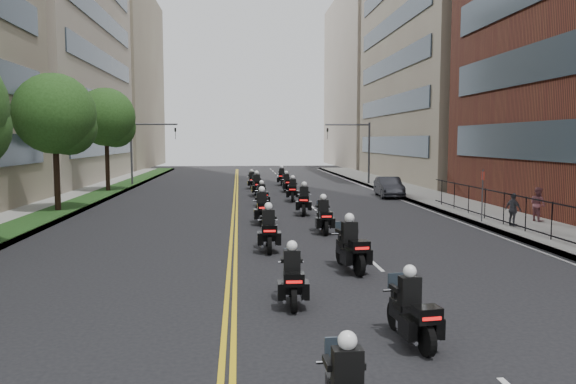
% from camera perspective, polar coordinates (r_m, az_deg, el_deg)
% --- Properties ---
extents(sidewalk_right, '(4.00, 90.00, 0.15)m').
position_cam_1_polar(sidewalk_right, '(35.57, 16.82, -1.33)').
color(sidewalk_right, gray).
rests_on(sidewalk_right, ground).
extents(sidewalk_left, '(4.00, 90.00, 0.15)m').
position_cam_1_polar(sidewalk_left, '(34.74, -23.08, -1.68)').
color(sidewalk_left, gray).
rests_on(sidewalk_left, ground).
extents(grass_strip, '(2.00, 90.00, 0.04)m').
position_cam_1_polar(grass_strip, '(34.49, -21.82, -1.53)').
color(grass_strip, '#1C3E16').
rests_on(grass_strip, sidewalk_left).
extents(building_right_tan, '(15.11, 28.00, 30.00)m').
position_cam_1_polar(building_right_tan, '(61.21, 17.47, 15.39)').
color(building_right_tan, gray).
rests_on(building_right_tan, ground).
extents(building_right_far, '(15.00, 28.00, 26.00)m').
position_cam_1_polar(building_right_far, '(89.19, 9.94, 11.01)').
color(building_right_far, '#A09381').
rests_on(building_right_far, ground).
extents(building_left_mid, '(16.11, 28.00, 34.00)m').
position_cam_1_polar(building_left_mid, '(60.91, -26.05, 17.07)').
color(building_left_mid, '#A09381').
rests_on(building_left_mid, ground).
extents(building_left_far, '(16.00, 28.00, 26.00)m').
position_cam_1_polar(building_left_far, '(88.72, -18.90, 10.83)').
color(building_left_far, gray).
rests_on(building_left_far, ground).
extents(iron_fence, '(0.05, 28.00, 1.50)m').
position_cam_1_polar(iron_fence, '(23.47, 26.44, -2.96)').
color(iron_fence, black).
rests_on(iron_fence, sidewalk_right).
extents(street_trees, '(4.40, 38.40, 7.98)m').
position_cam_1_polar(street_trees, '(28.18, -25.64, 6.99)').
color(street_trees, black).
rests_on(street_trees, ground).
extents(traffic_signal_right, '(4.09, 0.20, 5.60)m').
position_cam_1_polar(traffic_signal_right, '(50.94, 7.19, 4.88)').
color(traffic_signal_right, '#3F3F44').
rests_on(traffic_signal_right, ground).
extents(traffic_signal_left, '(4.09, 0.20, 5.60)m').
position_cam_1_polar(traffic_signal_left, '(50.48, -14.57, 4.75)').
color(traffic_signal_left, '#3F3F44').
rests_on(traffic_signal_left, ground).
extents(motorcycle_1, '(0.62, 2.13, 1.58)m').
position_cam_1_polar(motorcycle_1, '(11.68, 12.46, -11.93)').
color(motorcycle_1, black).
rests_on(motorcycle_1, ground).
extents(motorcycle_2, '(0.51, 2.14, 1.58)m').
position_cam_1_polar(motorcycle_2, '(14.00, 0.44, -8.88)').
color(motorcycle_2, black).
rests_on(motorcycle_2, ground).
extents(motorcycle_3, '(0.74, 2.42, 1.79)m').
position_cam_1_polar(motorcycle_3, '(17.59, 6.39, -5.70)').
color(motorcycle_3, black).
rests_on(motorcycle_3, ground).
extents(motorcycle_4, '(0.55, 2.40, 1.77)m').
position_cam_1_polar(motorcycle_4, '(20.64, -1.98, -4.05)').
color(motorcycle_4, black).
rests_on(motorcycle_4, ground).
extents(motorcycle_5, '(0.53, 2.31, 1.70)m').
position_cam_1_polar(motorcycle_5, '(24.54, 3.64, -2.62)').
color(motorcycle_5, black).
rests_on(motorcycle_5, ground).
extents(motorcycle_6, '(0.58, 2.47, 1.82)m').
position_cam_1_polar(motorcycle_6, '(27.09, -2.65, -1.76)').
color(motorcycle_6, black).
rests_on(motorcycle_6, ground).
extents(motorcycle_7, '(0.75, 2.43, 1.80)m').
position_cam_1_polar(motorcycle_7, '(30.44, 1.64, -0.99)').
color(motorcycle_7, black).
rests_on(motorcycle_7, ground).
extents(motorcycle_8, '(0.64, 2.20, 1.62)m').
position_cam_1_polar(motorcycle_8, '(33.94, -2.66, -0.46)').
color(motorcycle_8, black).
rests_on(motorcycle_8, ground).
extents(motorcycle_9, '(0.69, 2.33, 1.72)m').
position_cam_1_polar(motorcycle_9, '(37.11, 0.49, 0.11)').
color(motorcycle_9, black).
rests_on(motorcycle_9, ground).
extents(motorcycle_10, '(0.67, 2.51, 1.85)m').
position_cam_1_polar(motorcycle_10, '(40.41, -3.18, 0.60)').
color(motorcycle_10, black).
rests_on(motorcycle_10, ground).
extents(motorcycle_11, '(0.60, 2.24, 1.66)m').
position_cam_1_polar(motorcycle_11, '(43.55, -0.15, 0.85)').
color(motorcycle_11, black).
rests_on(motorcycle_11, ground).
extents(motorcycle_12, '(0.53, 2.21, 1.63)m').
position_cam_1_polar(motorcycle_12, '(46.65, -3.70, 1.12)').
color(motorcycle_12, black).
rests_on(motorcycle_12, ground).
extents(motorcycle_13, '(0.65, 2.41, 1.78)m').
position_cam_1_polar(motorcycle_13, '(50.07, -0.65, 1.49)').
color(motorcycle_13, black).
rests_on(motorcycle_13, ground).
extents(parked_sedan, '(1.81, 4.42, 1.42)m').
position_cam_1_polar(parked_sedan, '(40.44, 10.21, 0.50)').
color(parked_sedan, black).
rests_on(parked_sedan, ground).
extents(pedestrian_b, '(0.77, 0.91, 1.64)m').
position_cam_1_polar(pedestrian_b, '(29.55, 24.05, -1.14)').
color(pedestrian_b, brown).
rests_on(pedestrian_b, sidewalk_right).
extents(pedestrian_c, '(0.64, 0.95, 1.50)m').
position_cam_1_polar(pedestrian_c, '(27.46, 21.91, -1.67)').
color(pedestrian_c, '#3D3D45').
rests_on(pedestrian_c, sidewalk_right).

